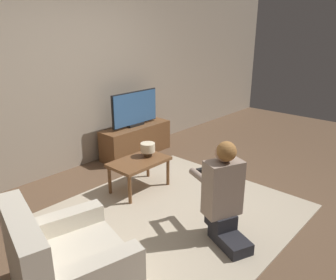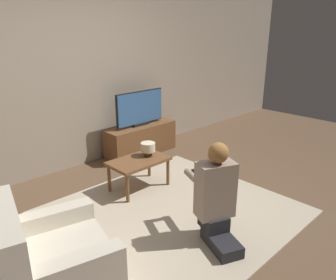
# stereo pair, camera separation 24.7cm
# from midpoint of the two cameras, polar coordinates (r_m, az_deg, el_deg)

# --- Properties ---
(ground_plane) EXTENTS (10.00, 10.00, 0.00)m
(ground_plane) POSITION_cam_midpoint_polar(r_m,az_deg,el_deg) (3.66, -0.33, -12.55)
(ground_plane) COLOR brown
(wall_back) EXTENTS (10.00, 0.06, 2.60)m
(wall_back) POSITION_cam_midpoint_polar(r_m,az_deg,el_deg) (4.69, -18.29, 10.53)
(wall_back) COLOR tan
(wall_back) RESTS_ON ground_plane
(rug) EXTENTS (2.39, 2.26, 0.02)m
(rug) POSITION_cam_midpoint_polar(r_m,az_deg,el_deg) (3.66, -0.33, -12.44)
(rug) COLOR #BCAD93
(rug) RESTS_ON ground_plane
(tv_stand) EXTENTS (1.18, 0.37, 0.47)m
(tv_stand) POSITION_cam_midpoint_polar(r_m,az_deg,el_deg) (5.18, -6.93, -0.04)
(tv_stand) COLOR brown
(tv_stand) RESTS_ON ground_plane
(tv) EXTENTS (0.88, 0.08, 0.54)m
(tv) POSITION_cam_midpoint_polar(r_m,az_deg,el_deg) (5.04, -7.18, 5.43)
(tv) COLOR black
(tv) RESTS_ON tv_stand
(coffee_table) EXTENTS (0.72, 0.44, 0.40)m
(coffee_table) POSITION_cam_midpoint_polar(r_m,az_deg,el_deg) (4.01, -6.81, -4.23)
(coffee_table) COLOR brown
(coffee_table) RESTS_ON ground_plane
(armchair) EXTENTS (0.91, 0.96, 0.80)m
(armchair) POSITION_cam_midpoint_polar(r_m,az_deg,el_deg) (2.66, -19.78, -20.72)
(armchair) COLOR beige
(armchair) RESTS_ON ground_plane
(person_kneeling) EXTENTS (0.53, 0.81, 0.97)m
(person_kneeling) POSITION_cam_midpoint_polar(r_m,az_deg,el_deg) (3.05, 7.31, -9.13)
(person_kneeling) COLOR #232328
(person_kneeling) RESTS_ON rug
(table_lamp) EXTENTS (0.18, 0.18, 0.17)m
(table_lamp) POSITION_cam_midpoint_polar(r_m,az_deg,el_deg) (4.07, -5.29, -1.48)
(table_lamp) COLOR #4C3823
(table_lamp) RESTS_ON coffee_table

